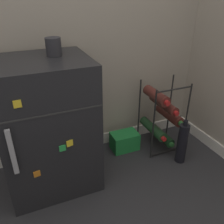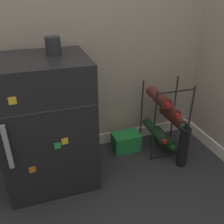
{
  "view_description": "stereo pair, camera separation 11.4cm",
  "coord_description": "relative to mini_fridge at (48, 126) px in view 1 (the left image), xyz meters",
  "views": [
    {
      "loc": [
        -0.4,
        -1.02,
        1.16
      ],
      "look_at": [
        0.16,
        0.3,
        0.41
      ],
      "focal_mm": 38.0,
      "sensor_mm": 36.0,
      "label": 1
    },
    {
      "loc": [
        -0.29,
        -1.06,
        1.16
      ],
      "look_at": [
        0.16,
        0.3,
        0.41
      ],
      "focal_mm": 38.0,
      "sensor_mm": 36.0,
      "label": 2
    }
  ],
  "objects": [
    {
      "name": "loose_bottle_floor",
      "position": [
        0.9,
        -0.18,
        -0.25
      ],
      "size": [
        0.07,
        0.07,
        0.35
      ],
      "color": "black",
      "rests_on": "ground_plane"
    },
    {
      "name": "fridge_top_cup",
      "position": [
        0.09,
        0.04,
        0.46
      ],
      "size": [
        0.09,
        0.09,
        0.1
      ],
      "color": "#28282D",
      "rests_on": "mini_fridge"
    },
    {
      "name": "ground_plane",
      "position": [
        0.27,
        -0.28,
        -0.41
      ],
      "size": [
        14.0,
        14.0,
        0.0
      ],
      "primitive_type": "plane",
      "color": "#28282B"
    },
    {
      "name": "wine_rack",
      "position": [
        0.85,
        0.04,
        -0.13
      ],
      "size": [
        0.3,
        0.32,
        0.56
      ],
      "color": "black",
      "rests_on": "ground_plane"
    },
    {
      "name": "mini_fridge",
      "position": [
        0.0,
        0.0,
        0.0
      ],
      "size": [
        0.54,
        0.5,
        0.83
      ],
      "color": "black",
      "rests_on": "ground_plane"
    },
    {
      "name": "soda_box",
      "position": [
        0.58,
        0.12,
        -0.34
      ],
      "size": [
        0.21,
        0.14,
        0.14
      ],
      "color": "#1E7F38",
      "rests_on": "ground_plane"
    }
  ]
}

